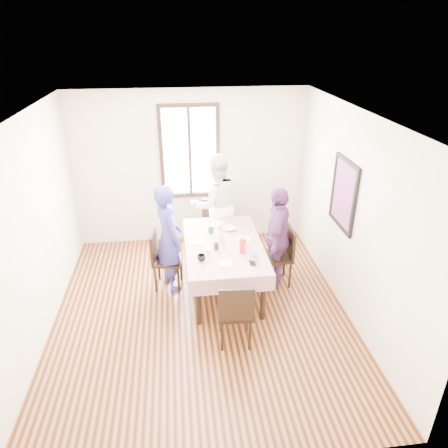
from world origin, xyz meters
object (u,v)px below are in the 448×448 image
Objects in this scene: chair_left at (168,260)px; person_left at (168,238)px; person_far at (215,204)px; person_right at (277,237)px; chair_far at (215,227)px; dining_table at (224,266)px; chair_right at (277,257)px; chair_near at (235,311)px.

person_left reaches higher than chair_left.
person_left is 0.92× the size of person_far.
person_far reaches higher than person_left.
person_far is at bearing -61.02° from person_left.
person_far is (0.80, 0.99, 0.07)m from person_left.
person_right is at bearing 93.68° from chair_left.
person_right is (0.80, -1.11, 0.33)m from chair_far.
chair_right is at bearing 3.70° from dining_table.
person_left is (-0.80, 0.16, 0.45)m from dining_table.
person_right is (0.80, 1.22, 0.33)m from chair_near.
chair_left and chair_right have the same top height.
chair_left is 0.37m from person_left.
chair_far is 0.55× the size of person_left.
chair_left is (-0.82, 0.16, 0.08)m from dining_table.
chair_left is 1.64m from chair_right.
dining_table is 1.03× the size of person_left.
chair_near is at bearing 39.20° from chair_left.
chair_far is 1.34m from person_left.
chair_right is at bearing 60.05° from chair_near.
chair_left is at bearing -71.68° from person_right.
chair_right is 1.38m from chair_far.
person_right reaches higher than chair_right.
dining_table is 1.17m from chair_far.
chair_left is at bearing 37.82° from person_far.
dining_table is 1.08× the size of person_right.
chair_near is 2.35m from person_far.
person_far is (-0.82, 1.09, 0.43)m from chair_right.
chair_near is (-0.82, -1.22, 0.00)m from chair_right.
person_far is at bearing 94.00° from chair_near.
chair_far is at bearing 36.79° from chair_right.
person_left is at bearing -71.73° from person_right.
dining_table is 1.86× the size of chair_right.
chair_right is (0.82, 0.05, 0.08)m from dining_table.
chair_right reaches higher than dining_table.
chair_left is 1.00× the size of chair_far.
chair_right is at bearing -115.75° from person_left.
chair_far is 0.58× the size of person_right.
person_far is 1.36m from person_right.
person_left reaches higher than chair_far.
chair_near is at bearing -11.16° from person_right.
person_right is at bearing 60.77° from chair_near.
chair_right is 1.00× the size of chair_far.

